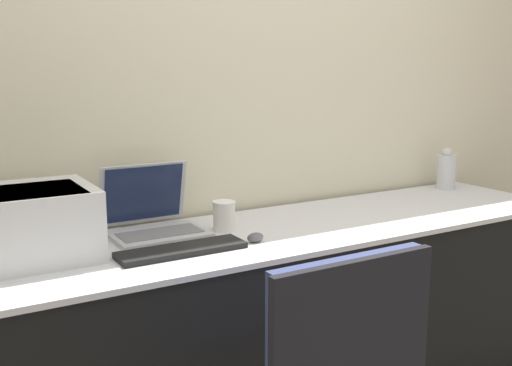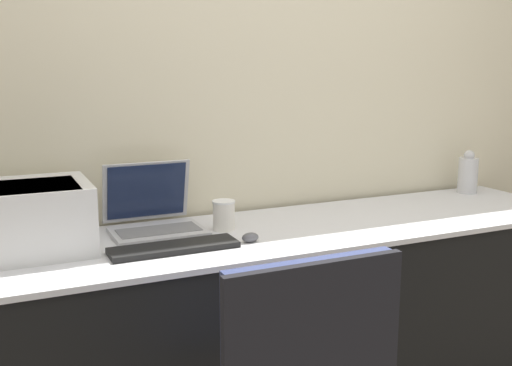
# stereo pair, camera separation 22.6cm
# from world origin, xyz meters

# --- Properties ---
(wall_back) EXTENTS (8.00, 0.05, 2.60)m
(wall_back) POSITION_xyz_m (0.00, 0.68, 1.30)
(wall_back) COLOR beige
(wall_back) RESTS_ON ground_plane
(table) EXTENTS (2.54, 0.64, 0.78)m
(table) POSITION_xyz_m (0.00, 0.31, 0.39)
(table) COLOR black
(table) RESTS_ON ground_plane
(printer) EXTENTS (0.42, 0.36, 0.23)m
(printer) POSITION_xyz_m (-0.98, 0.40, 0.90)
(printer) COLOR silver
(printer) RESTS_ON table
(laptop_left) EXTENTS (0.34, 0.31, 0.25)m
(laptop_left) POSITION_xyz_m (-0.52, 0.48, 0.84)
(laptop_left) COLOR #B7B7BC
(laptop_left) RESTS_ON table
(external_keyboard) EXTENTS (0.44, 0.13, 0.02)m
(external_keyboard) POSITION_xyz_m (-0.52, 0.21, 0.79)
(external_keyboard) COLOR black
(external_keyboard) RESTS_ON table
(coffee_cup) EXTENTS (0.09, 0.09, 0.11)m
(coffee_cup) POSITION_xyz_m (-0.27, 0.38, 0.84)
(coffee_cup) COLOR white
(coffee_cup) RESTS_ON table
(mouse) EXTENTS (0.06, 0.04, 0.03)m
(mouse) POSITION_xyz_m (-0.25, 0.19, 0.80)
(mouse) COLOR #4C4C51
(mouse) RESTS_ON table
(metal_pitcher) EXTENTS (0.09, 0.09, 0.21)m
(metal_pitcher) POSITION_xyz_m (1.08, 0.53, 0.87)
(metal_pitcher) COLOR silver
(metal_pitcher) RESTS_ON table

